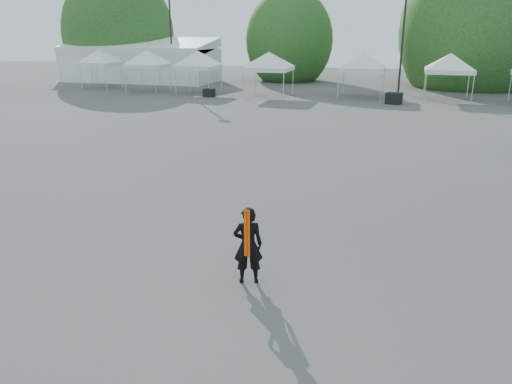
# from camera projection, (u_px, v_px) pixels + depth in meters

# --- Properties ---
(ground) EXTENTS (120.00, 120.00, 0.00)m
(ground) POSITION_uv_depth(u_px,v_px,m) (234.00, 240.00, 12.18)
(ground) COLOR #474442
(ground) RESTS_ON ground
(marquee) EXTENTS (15.00, 6.25, 4.23)m
(marquee) POSITION_uv_depth(u_px,v_px,m) (140.00, 61.00, 49.48)
(marquee) COLOR white
(marquee) RESTS_ON ground
(light_pole_west) EXTENTS (0.60, 0.25, 10.30)m
(light_pole_west) POSITION_uv_depth(u_px,v_px,m) (170.00, 20.00, 46.30)
(light_pole_west) COLOR black
(light_pole_west) RESTS_ON ground
(light_pole_east) EXTENTS (0.60, 0.25, 9.80)m
(light_pole_east) POSITION_uv_depth(u_px,v_px,m) (404.00, 22.00, 38.81)
(light_pole_east) COLOR black
(light_pole_east) RESTS_ON ground
(tree_far_w) EXTENTS (4.80, 4.80, 7.30)m
(tree_far_w) POSITION_uv_depth(u_px,v_px,m) (119.00, 34.00, 52.51)
(tree_far_w) COLOR #382314
(tree_far_w) RESTS_ON ground
(tree_mid_w) EXTENTS (4.16, 4.16, 6.33)m
(tree_mid_w) POSITION_uv_depth(u_px,v_px,m) (289.00, 40.00, 49.60)
(tree_mid_w) COLOR #382314
(tree_mid_w) RESTS_ON ground
(tree_mid_e) EXTENTS (5.12, 5.12, 7.79)m
(tree_mid_e) POSITION_uv_depth(u_px,v_px,m) (476.00, 31.00, 43.75)
(tree_mid_e) COLOR #382314
(tree_mid_e) RESTS_ON ground
(tent_a) EXTENTS (3.81, 3.81, 3.88)m
(tent_a) POSITION_uv_depth(u_px,v_px,m) (99.00, 52.00, 43.29)
(tent_a) COLOR silver
(tent_a) RESTS_ON ground
(tent_b) EXTENTS (4.12, 4.12, 3.88)m
(tent_b) POSITION_uv_depth(u_px,v_px,m) (147.00, 54.00, 40.97)
(tent_b) COLOR silver
(tent_b) RESTS_ON ground
(tent_c) EXTENTS (4.25, 4.25, 3.88)m
(tent_c) POSITION_uv_depth(u_px,v_px,m) (198.00, 54.00, 39.55)
(tent_c) COLOR silver
(tent_c) RESTS_ON ground
(tent_d) EXTENTS (4.71, 4.71, 3.88)m
(tent_d) POSITION_uv_depth(u_px,v_px,m) (269.00, 56.00, 37.71)
(tent_d) COLOR silver
(tent_d) RESTS_ON ground
(tent_e) EXTENTS (4.67, 4.67, 3.88)m
(tent_e) POSITION_uv_depth(u_px,v_px,m) (363.00, 56.00, 37.08)
(tent_e) COLOR silver
(tent_e) RESTS_ON ground
(tent_f) EXTENTS (4.69, 4.69, 3.88)m
(tent_f) POSITION_uv_depth(u_px,v_px,m) (451.00, 57.00, 35.64)
(tent_f) COLOR silver
(tent_f) RESTS_ON ground
(man) EXTENTS (0.68, 0.57, 1.61)m
(man) POSITION_uv_depth(u_px,v_px,m) (248.00, 245.00, 9.91)
(man) COLOR black
(man) RESTS_ON ground
(crate_west) EXTENTS (0.87, 0.72, 0.62)m
(crate_west) POSITION_uv_depth(u_px,v_px,m) (209.00, 93.00, 38.30)
(crate_west) COLOR black
(crate_west) RESTS_ON ground
(crate_mid) EXTENTS (1.18, 1.03, 0.78)m
(crate_mid) POSITION_uv_depth(u_px,v_px,m) (394.00, 98.00, 34.54)
(crate_mid) COLOR black
(crate_mid) RESTS_ON ground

